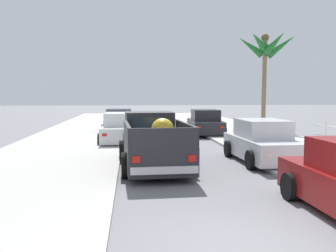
% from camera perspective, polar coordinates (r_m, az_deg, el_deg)
% --- Properties ---
extents(ground_plane, '(160.00, 160.00, 0.00)m').
position_cam_1_polar(ground_plane, '(6.48, 13.01, -17.61)').
color(ground_plane, slate).
extents(sidewalk_left, '(5.23, 60.00, 0.12)m').
position_cam_1_polar(sidewalk_left, '(18.08, -15.13, -3.03)').
color(sidewalk_left, '#B2AFA8').
rests_on(sidewalk_left, ground).
extents(sidewalk_right, '(5.23, 60.00, 0.12)m').
position_cam_1_polar(sidewalk_right, '(19.12, 15.61, -2.62)').
color(sidewalk_right, '#B2AFA8').
rests_on(sidewalk_right, ground).
extents(curb_left, '(0.16, 60.00, 0.10)m').
position_cam_1_polar(curb_left, '(17.92, -11.29, -3.06)').
color(curb_left, silver).
rests_on(curb_left, ground).
extents(curb_right, '(0.16, 60.00, 0.10)m').
position_cam_1_polar(curb_right, '(18.72, 12.14, -2.74)').
color(curb_right, silver).
rests_on(curb_right, ground).
extents(pickup_truck, '(2.39, 5.29, 1.80)m').
position_cam_1_polar(pickup_truck, '(12.95, -2.20, -2.64)').
color(pickup_truck, '#28282D').
rests_on(pickup_truck, ground).
extents(car_left_near, '(2.08, 4.28, 1.54)m').
position_cam_1_polar(car_left_near, '(19.34, -7.04, -0.46)').
color(car_left_near, silver).
rests_on(car_left_near, ground).
extents(car_right_near, '(2.08, 4.29, 1.54)m').
position_cam_1_polar(car_right_near, '(24.70, -7.33, 0.66)').
color(car_right_near, '#474C56').
rests_on(car_right_near, ground).
extents(car_left_mid, '(2.11, 4.30, 1.54)m').
position_cam_1_polar(car_left_mid, '(14.29, 13.90, -2.39)').
color(car_left_mid, silver).
rests_on(car_left_mid, ground).
extents(car_right_mid, '(2.17, 4.32, 1.54)m').
position_cam_1_polar(car_right_mid, '(23.25, 5.54, 0.42)').
color(car_right_mid, black).
rests_on(car_right_mid, ground).
extents(palm_tree_left_mid, '(3.90, 3.69, 6.57)m').
position_cam_1_polar(palm_tree_left_mid, '(26.83, 14.37, 10.98)').
color(palm_tree_left_mid, '#846B4C').
rests_on(palm_tree_left_mid, ground).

